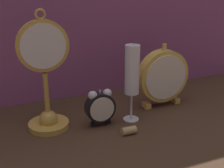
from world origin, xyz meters
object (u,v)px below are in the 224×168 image
(mantel_clock_silver, at_px, (163,76))
(champagne_flute, at_px, (132,74))
(alarm_clock_twin_bell, at_px, (100,106))
(pocket_watch_on_stand, at_px, (46,84))
(wine_cork, at_px, (129,131))

(mantel_clock_silver, bearing_deg, champagne_flute, -158.02)
(alarm_clock_twin_bell, bearing_deg, pocket_watch_on_stand, 163.01)
(pocket_watch_on_stand, xyz_separation_m, champagne_flute, (0.25, -0.05, 0.01))
(mantel_clock_silver, bearing_deg, alarm_clock_twin_bell, -167.23)
(alarm_clock_twin_bell, xyz_separation_m, champagne_flute, (0.10, -0.00, 0.09))
(wine_cork, bearing_deg, mantel_clock_silver, 36.11)
(wine_cork, bearing_deg, pocket_watch_on_stand, 147.42)
(alarm_clock_twin_bell, distance_m, champagne_flute, 0.13)
(mantel_clock_silver, xyz_separation_m, champagne_flute, (-0.14, -0.06, 0.04))
(pocket_watch_on_stand, relative_size, alarm_clock_twin_bell, 3.08)
(alarm_clock_twin_bell, relative_size, mantel_clock_silver, 0.52)
(champagne_flute, bearing_deg, wine_cork, -119.68)
(mantel_clock_silver, bearing_deg, wine_cork, -143.89)
(mantel_clock_silver, xyz_separation_m, wine_cork, (-0.19, -0.14, -0.09))
(pocket_watch_on_stand, bearing_deg, alarm_clock_twin_bell, -16.99)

